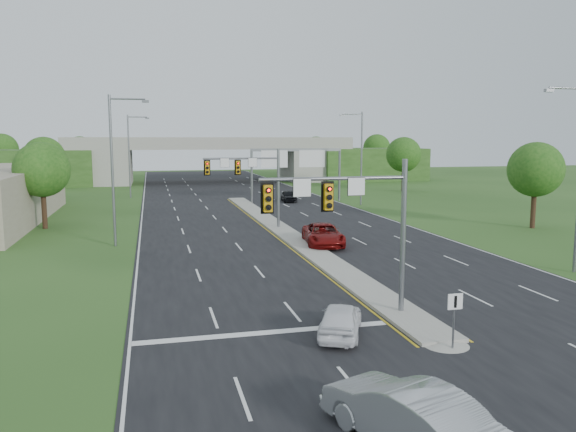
# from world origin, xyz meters

# --- Properties ---
(ground) EXTENTS (240.00, 240.00, 0.00)m
(ground) POSITION_xyz_m (0.00, 0.00, 0.00)
(ground) COLOR #294B1A
(ground) RESTS_ON ground
(road) EXTENTS (24.00, 160.00, 0.02)m
(road) POSITION_xyz_m (0.00, 35.00, 0.01)
(road) COLOR black
(road) RESTS_ON ground
(median) EXTENTS (2.00, 54.00, 0.16)m
(median) POSITION_xyz_m (0.00, 23.00, 0.10)
(median) COLOR gray
(median) RESTS_ON road
(median_nose) EXTENTS (2.00, 2.00, 0.16)m
(median_nose) POSITION_xyz_m (0.00, -4.00, 0.10)
(median_nose) COLOR gray
(median_nose) RESTS_ON road
(lane_markings) EXTENTS (23.72, 160.00, 0.01)m
(lane_markings) POSITION_xyz_m (-0.60, 28.91, 0.02)
(lane_markings) COLOR gold
(lane_markings) RESTS_ON road
(signal_mast_near) EXTENTS (6.62, 0.60, 7.00)m
(signal_mast_near) POSITION_xyz_m (-2.26, -0.07, 4.73)
(signal_mast_near) COLOR slate
(signal_mast_near) RESTS_ON ground
(signal_mast_far) EXTENTS (6.62, 0.60, 7.00)m
(signal_mast_far) POSITION_xyz_m (-2.26, 24.93, 4.73)
(signal_mast_far) COLOR slate
(signal_mast_far) RESTS_ON ground
(keep_right_sign) EXTENTS (0.60, 0.13, 2.20)m
(keep_right_sign) POSITION_xyz_m (0.00, -4.53, 1.52)
(keep_right_sign) COLOR slate
(keep_right_sign) RESTS_ON ground
(sign_gantry) EXTENTS (11.58, 0.44, 6.67)m
(sign_gantry) POSITION_xyz_m (6.68, 44.92, 5.24)
(sign_gantry) COLOR slate
(sign_gantry) RESTS_ON ground
(overpass) EXTENTS (80.00, 14.00, 8.10)m
(overpass) POSITION_xyz_m (0.00, 80.00, 3.55)
(overpass) COLOR gray
(overpass) RESTS_ON ground
(lightpole_l_mid) EXTENTS (2.85, 0.25, 11.00)m
(lightpole_l_mid) POSITION_xyz_m (-13.30, 20.00, 6.10)
(lightpole_l_mid) COLOR slate
(lightpole_l_mid) RESTS_ON ground
(lightpole_l_far) EXTENTS (2.85, 0.25, 11.00)m
(lightpole_l_far) POSITION_xyz_m (-13.30, 55.00, 6.10)
(lightpole_l_far) COLOR slate
(lightpole_l_far) RESTS_ON ground
(lightpole_r_far) EXTENTS (2.85, 0.25, 11.00)m
(lightpole_r_far) POSITION_xyz_m (13.30, 40.00, 6.10)
(lightpole_r_far) COLOR slate
(lightpole_r_far) RESTS_ON ground
(tree_l_near) EXTENTS (4.80, 4.80, 7.60)m
(tree_l_near) POSITION_xyz_m (-20.00, 30.00, 5.18)
(tree_l_near) COLOR #382316
(tree_l_near) RESTS_ON ground
(tree_l_mid) EXTENTS (5.20, 5.20, 8.12)m
(tree_l_mid) POSITION_xyz_m (-24.00, 55.00, 5.51)
(tree_l_mid) COLOR #382316
(tree_l_mid) RESTS_ON ground
(tree_r_near) EXTENTS (4.80, 4.80, 7.60)m
(tree_r_near) POSITION_xyz_m (22.00, 20.00, 5.18)
(tree_r_near) COLOR #382316
(tree_r_near) RESTS_ON ground
(tree_r_mid) EXTENTS (5.20, 5.20, 8.12)m
(tree_r_mid) POSITION_xyz_m (26.00, 55.00, 5.51)
(tree_r_mid) COLOR #382316
(tree_r_mid) RESTS_ON ground
(tree_back_a) EXTENTS (6.00, 6.00, 8.85)m
(tree_back_a) POSITION_xyz_m (-38.00, 94.00, 5.84)
(tree_back_a) COLOR #382316
(tree_back_a) RESTS_ON ground
(tree_back_b) EXTENTS (5.60, 5.60, 8.32)m
(tree_back_b) POSITION_xyz_m (-24.00, 94.00, 5.51)
(tree_back_b) COLOR #382316
(tree_back_b) RESTS_ON ground
(tree_back_c) EXTENTS (5.60, 5.60, 8.32)m
(tree_back_c) POSITION_xyz_m (24.00, 94.00, 5.51)
(tree_back_c) COLOR #382316
(tree_back_c) RESTS_ON ground
(tree_back_d) EXTENTS (6.00, 6.00, 8.85)m
(tree_back_d) POSITION_xyz_m (38.00, 94.00, 5.84)
(tree_back_d) COLOR #382316
(tree_back_d) RESTS_ON ground
(car_white) EXTENTS (3.05, 4.25, 1.34)m
(car_white) POSITION_xyz_m (-3.58, -2.00, 0.69)
(car_white) COLOR white
(car_white) RESTS_ON road
(car_silver) EXTENTS (3.49, 5.43, 1.69)m
(car_silver) POSITION_xyz_m (-4.61, -10.19, 0.86)
(car_silver) COLOR #A6A9AE
(car_silver) RESTS_ON road
(car_far_a) EXTENTS (3.42, 6.03, 1.59)m
(car_far_a) POSITION_xyz_m (1.50, 16.60, 0.81)
(car_far_a) COLOR maroon
(car_far_a) RESTS_ON road
(car_far_c) EXTENTS (1.95, 4.20, 1.39)m
(car_far_c) POSITION_xyz_m (5.97, 45.41, 0.72)
(car_far_c) COLOR black
(car_far_c) RESTS_ON road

